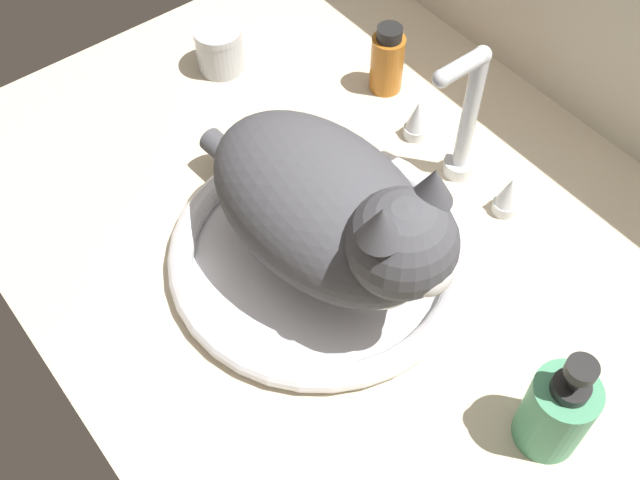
{
  "coord_description": "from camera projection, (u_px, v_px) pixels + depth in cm",
  "views": [
    {
      "loc": [
        43.41,
        -38.33,
        79.27
      ],
      "look_at": [
        1.48,
        -5.39,
        7.0
      ],
      "focal_mm": 43.23,
      "sensor_mm": 36.0,
      "label": 1
    }
  ],
  "objects": [
    {
      "name": "sink_basin",
      "position": [
        320.0,
        253.0,
        0.92
      ],
      "size": [
        36.27,
        36.27,
        3.04
      ],
      "color": "white",
      "rests_on": "countertop"
    },
    {
      "name": "amber_bottle",
      "position": [
        387.0,
        60.0,
        1.07
      ],
      "size": [
        4.7,
        4.7,
        10.36
      ],
      "color": "#B2661E",
      "rests_on": "countertop"
    },
    {
      "name": "faucet",
      "position": [
        463.0,
        131.0,
        0.95
      ],
      "size": [
        19.93,
        9.3,
        20.61
      ],
      "color": "silver",
      "rests_on": "countertop"
    },
    {
      "name": "cat",
      "position": [
        335.0,
        214.0,
        0.83
      ],
      "size": [
        39.3,
        20.55,
        20.69
      ],
      "color": "#4C4C51",
      "rests_on": "sink_basin"
    },
    {
      "name": "soap_pump_bottle",
      "position": [
        557.0,
        411.0,
        0.75
      ],
      "size": [
        6.72,
        6.72,
        15.06
      ],
      "color": "#4C9E70",
      "rests_on": "countertop"
    },
    {
      "name": "metal_jar",
      "position": [
        219.0,
        49.0,
        1.11
      ],
      "size": [
        6.92,
        6.92,
        6.81
      ],
      "color": "#B2B5BA",
      "rests_on": "countertop"
    },
    {
      "name": "countertop",
      "position": [
        346.0,
        237.0,
        0.97
      ],
      "size": [
        101.72,
        75.62,
        3.0
      ],
      "primitive_type": "cube",
      "color": "beige",
      "rests_on": "ground"
    }
  ]
}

